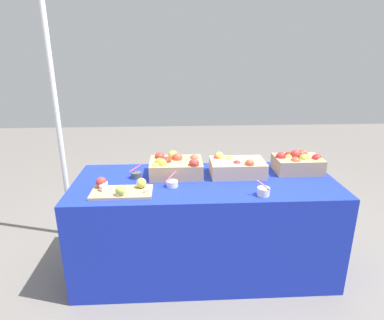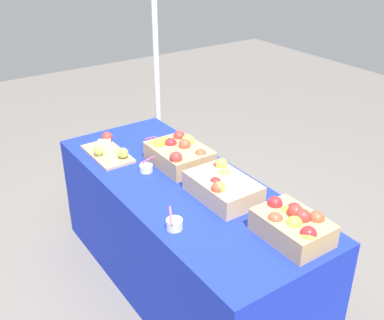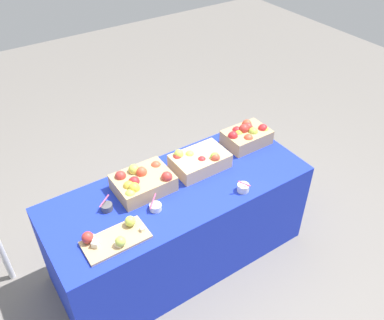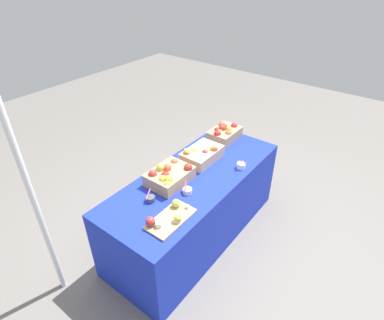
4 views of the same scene
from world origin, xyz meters
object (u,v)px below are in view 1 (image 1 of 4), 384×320
object	(u,v)px
apple_crate_right	(174,166)
sample_bowl_mid	(172,183)
cutting_board_front	(120,189)
apple_crate_left	(298,162)
sample_bowl_near	(263,191)
tent_pole	(57,112)
apple_crate_middle	(237,167)
sample_bowl_far	(136,175)

from	to	relation	value
apple_crate_right	sample_bowl_mid	distance (m)	0.22
cutting_board_front	apple_crate_right	bearing A→B (deg)	40.08
apple_crate_left	apple_crate_right	size ratio (longest dim) A/B	0.90
apple_crate_right	sample_bowl_near	bearing A→B (deg)	-34.18
sample_bowl_near	cutting_board_front	bearing A→B (deg)	174.64
apple_crate_right	tent_pole	world-z (taller)	tent_pole
apple_crate_left	sample_bowl_near	world-z (taller)	apple_crate_left
apple_crate_middle	sample_bowl_near	bearing A→B (deg)	-74.27
apple_crate_left	sample_bowl_mid	distance (m)	1.00
apple_crate_right	sample_bowl_far	world-z (taller)	apple_crate_right
apple_crate_left	apple_crate_right	distance (m)	0.96
apple_crate_middle	sample_bowl_far	distance (m)	0.75
sample_bowl_far	tent_pole	world-z (taller)	tent_pole
tent_pole	apple_crate_left	bearing A→B (deg)	-11.59
apple_crate_middle	sample_bowl_mid	world-z (taller)	apple_crate_middle
apple_crate_left	apple_crate_middle	distance (m)	0.49
cutting_board_front	tent_pole	size ratio (longest dim) A/B	0.17
cutting_board_front	sample_bowl_mid	distance (m)	0.35
cutting_board_front	tent_pole	distance (m)	1.02
apple_crate_right	sample_bowl_mid	world-z (taller)	apple_crate_right
apple_crate_middle	apple_crate_right	distance (m)	0.47
sample_bowl_near	tent_pole	distance (m)	1.79
sample_bowl_mid	sample_bowl_near	bearing A→B (deg)	-16.58
apple_crate_middle	tent_pole	distance (m)	1.54
apple_crate_left	apple_crate_middle	bearing A→B (deg)	-174.52
apple_crate_right	sample_bowl_mid	xyz separation A→B (m)	(-0.02, -0.21, -0.05)
apple_crate_right	tent_pole	size ratio (longest dim) A/B	0.17
apple_crate_right	sample_bowl_far	xyz separation A→B (m)	(-0.28, -0.04, -0.05)
sample_bowl_near	sample_bowl_far	bearing A→B (deg)	157.74
apple_crate_left	apple_crate_middle	world-z (taller)	apple_crate_left
apple_crate_left	apple_crate_middle	size ratio (longest dim) A/B	0.87
cutting_board_front	sample_bowl_mid	world-z (taller)	sample_bowl_mid
apple_crate_middle	cutting_board_front	size ratio (longest dim) A/B	1.01
apple_crate_left	sample_bowl_far	size ratio (longest dim) A/B	3.68
apple_crate_middle	cutting_board_front	bearing A→B (deg)	-160.71
sample_bowl_near	tent_pole	size ratio (longest dim) A/B	0.05
sample_bowl_mid	tent_pole	world-z (taller)	tent_pole
cutting_board_front	sample_bowl_near	distance (m)	0.94
apple_crate_middle	apple_crate_left	bearing A→B (deg)	5.48
apple_crate_middle	apple_crate_right	world-z (taller)	apple_crate_right
apple_crate_right	sample_bowl_far	size ratio (longest dim) A/B	4.07
sample_bowl_mid	tent_pole	bearing A→B (deg)	145.88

